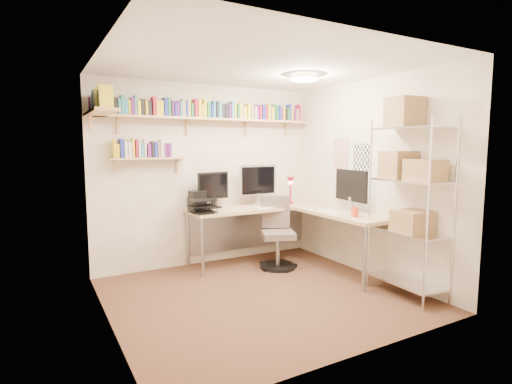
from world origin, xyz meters
TOP-DOWN VIEW (x-y plane):
  - ground at (0.00, 0.00)m, footprint 3.20×3.20m
  - room_shell at (0.00, 0.00)m, footprint 3.24×3.04m
  - wall_shelves at (-0.42, 1.30)m, footprint 3.12×1.09m
  - corner_desk at (0.70, 0.92)m, footprint 2.14×2.04m
  - office_chair at (0.72, 0.80)m, footprint 0.56×0.57m
  - wire_rack at (1.42, -0.76)m, footprint 0.46×0.87m

SIDE VIEW (x-z plane):
  - ground at x=0.00m, z-range 0.00..0.00m
  - office_chair at x=0.72m, z-range -0.08..0.89m
  - corner_desk at x=0.70m, z-range 0.10..1.49m
  - wire_rack at x=1.42m, z-range 0.27..2.45m
  - room_shell at x=0.00m, z-range 0.29..2.81m
  - wall_shelves at x=-0.42m, z-range 1.63..2.42m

